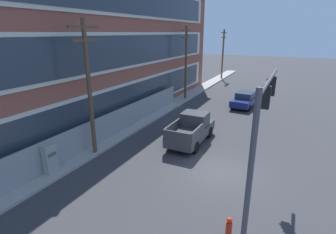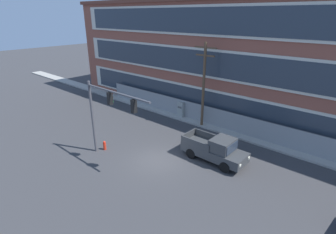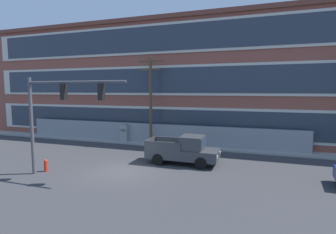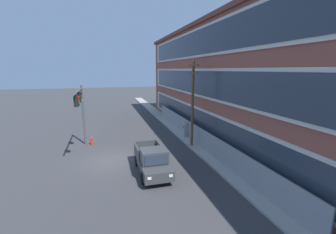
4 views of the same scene
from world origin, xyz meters
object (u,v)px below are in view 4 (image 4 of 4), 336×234
object	(u,v)px
electrical_cabinet	(185,130)
fire_hydrant	(92,141)
pickup_truck_dark_grey	(152,161)
utility_pole_near_corner	(193,100)
traffic_signal_mast	(81,105)

from	to	relation	value
electrical_cabinet	fire_hydrant	size ratio (longest dim) A/B	2.28
pickup_truck_dark_grey	utility_pole_near_corner	bearing A→B (deg)	133.07
traffic_signal_mast	fire_hydrant	xyz separation A→B (m)	(-1.60, 0.59, -3.86)
fire_hydrant	pickup_truck_dark_grey	bearing A→B (deg)	29.98
traffic_signal_mast	utility_pole_near_corner	xyz separation A→B (m)	(1.71, 9.96, 0.30)
traffic_signal_mast	electrical_cabinet	world-z (taller)	traffic_signal_mast
traffic_signal_mast	electrical_cabinet	size ratio (longest dim) A/B	3.68
traffic_signal_mast	pickup_truck_dark_grey	size ratio (longest dim) A/B	1.30
traffic_signal_mast	utility_pole_near_corner	distance (m)	10.11
traffic_signal_mast	pickup_truck_dark_grey	distance (m)	8.71
pickup_truck_dark_grey	traffic_signal_mast	bearing A→B (deg)	-140.65
traffic_signal_mast	fire_hydrant	distance (m)	4.22
traffic_signal_mast	utility_pole_near_corner	size ratio (longest dim) A/B	0.80
traffic_signal_mast	fire_hydrant	world-z (taller)	traffic_signal_mast
utility_pole_near_corner	traffic_signal_mast	bearing A→B (deg)	-99.72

